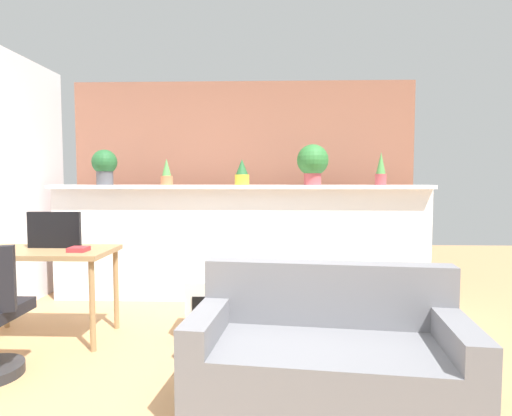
% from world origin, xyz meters
% --- Properties ---
extents(ground_plane, '(12.00, 12.00, 0.00)m').
position_xyz_m(ground_plane, '(0.00, 0.00, 0.00)').
color(ground_plane, tan).
extents(divider_wall, '(4.09, 0.16, 1.23)m').
position_xyz_m(divider_wall, '(0.00, 2.00, 0.61)').
color(divider_wall, white).
rests_on(divider_wall, ground).
extents(plant_shelf, '(4.09, 0.30, 0.04)m').
position_xyz_m(plant_shelf, '(0.00, 1.96, 1.25)').
color(plant_shelf, white).
rests_on(plant_shelf, divider_wall).
extents(brick_wall_behind, '(4.09, 0.10, 2.50)m').
position_xyz_m(brick_wall_behind, '(0.00, 2.60, 1.25)').
color(brick_wall_behind, '#935B47').
rests_on(brick_wall_behind, ground).
extents(potted_plant_0, '(0.27, 0.27, 0.38)m').
position_xyz_m(potted_plant_0, '(-1.47, 1.98, 1.48)').
color(potted_plant_0, '#4C4C51').
rests_on(potted_plant_0, plant_shelf).
extents(potted_plant_1, '(0.13, 0.13, 0.28)m').
position_xyz_m(potted_plant_1, '(-0.78, 1.95, 1.39)').
color(potted_plant_1, '#C66B42').
rests_on(potted_plant_1, plant_shelf).
extents(potted_plant_2, '(0.15, 0.15, 0.28)m').
position_xyz_m(potted_plant_2, '(0.03, 1.95, 1.40)').
color(potted_plant_2, gold).
rests_on(potted_plant_2, plant_shelf).
extents(potted_plant_3, '(0.34, 0.34, 0.43)m').
position_xyz_m(potted_plant_3, '(0.78, 1.98, 1.51)').
color(potted_plant_3, '#B7474C').
rests_on(potted_plant_3, plant_shelf).
extents(potted_plant_4, '(0.12, 0.12, 0.35)m').
position_xyz_m(potted_plant_4, '(1.50, 1.94, 1.43)').
color(potted_plant_4, '#B7474C').
rests_on(potted_plant_4, plant_shelf).
extents(desk, '(1.10, 0.60, 0.75)m').
position_xyz_m(desk, '(-1.54, 0.83, 0.67)').
color(desk, '#99754C').
rests_on(desk, ground).
extents(tv_monitor, '(0.45, 0.04, 0.31)m').
position_xyz_m(tv_monitor, '(-1.49, 0.91, 0.90)').
color(tv_monitor, black).
rests_on(tv_monitor, desk).
extents(side_cube_shelf, '(0.40, 0.41, 0.50)m').
position_xyz_m(side_cube_shelf, '(-0.15, 0.94, 0.25)').
color(side_cube_shelf, silver).
rests_on(side_cube_shelf, ground).
extents(vase_on_shelf, '(0.10, 0.10, 0.13)m').
position_xyz_m(vase_on_shelf, '(-0.14, 0.93, 0.56)').
color(vase_on_shelf, teal).
rests_on(vase_on_shelf, side_cube_shelf).
extents(book_on_desk, '(0.14, 0.14, 0.04)m').
position_xyz_m(book_on_desk, '(-1.20, 0.75, 0.77)').
color(book_on_desk, '#B22D33').
rests_on(book_on_desk, desk).
extents(couch, '(1.64, 0.93, 0.80)m').
position_xyz_m(couch, '(0.66, -0.13, 0.28)').
color(couch, slate).
rests_on(couch, ground).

